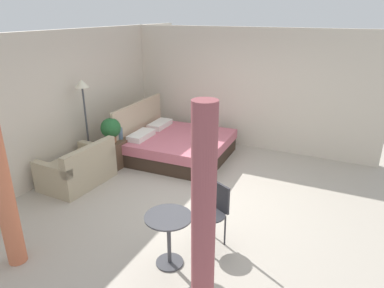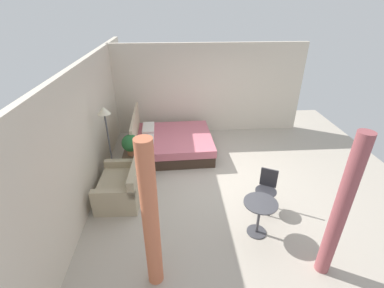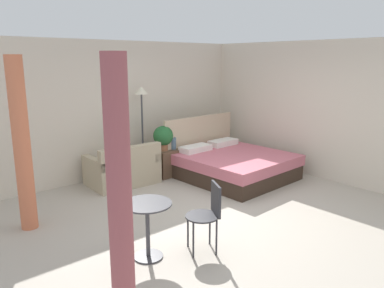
{
  "view_description": "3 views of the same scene",
  "coord_description": "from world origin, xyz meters",
  "px_view_note": "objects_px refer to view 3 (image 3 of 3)",
  "views": [
    {
      "loc": [
        -4.77,
        -2.19,
        3.0
      ],
      "look_at": [
        0.11,
        0.16,
        0.91
      ],
      "focal_mm": 32.27,
      "sensor_mm": 36.0,
      "label": 1
    },
    {
      "loc": [
        -5.2,
        1.02,
        3.76
      ],
      "look_at": [
        0.16,
        0.67,
        0.88
      ],
      "focal_mm": 25.31,
      "sensor_mm": 36.0,
      "label": 2
    },
    {
      "loc": [
        -3.98,
        -3.85,
        2.33
      ],
      "look_at": [
        -0.14,
        0.61,
        1.0
      ],
      "focal_mm": 35.14,
      "sensor_mm": 36.0,
      "label": 3
    }
  ],
  "objects_px": {
    "nightstand": "(168,163)",
    "vase": "(173,143)",
    "potted_plant": "(163,137)",
    "bed": "(231,164)",
    "floor_lamp": "(142,105)",
    "couch": "(123,170)",
    "balcony_table": "(147,220)",
    "cafe_chair_near_window": "(208,210)"
  },
  "relations": [
    {
      "from": "bed",
      "to": "floor_lamp",
      "type": "relative_size",
      "value": 1.17
    },
    {
      "from": "couch",
      "to": "floor_lamp",
      "type": "relative_size",
      "value": 0.7
    },
    {
      "from": "bed",
      "to": "floor_lamp",
      "type": "distance_m",
      "value": 2.16
    },
    {
      "from": "potted_plant",
      "to": "balcony_table",
      "type": "relative_size",
      "value": 0.71
    },
    {
      "from": "vase",
      "to": "bed",
      "type": "bearing_deg",
      "value": -47.81
    },
    {
      "from": "nightstand",
      "to": "vase",
      "type": "xyz_separation_m",
      "value": [
        0.12,
        -0.04,
        0.39
      ]
    },
    {
      "from": "bed",
      "to": "vase",
      "type": "bearing_deg",
      "value": 132.19
    },
    {
      "from": "nightstand",
      "to": "potted_plant",
      "type": "bearing_deg",
      "value": -179.18
    },
    {
      "from": "bed",
      "to": "vase",
      "type": "height_order",
      "value": "bed"
    },
    {
      "from": "bed",
      "to": "cafe_chair_near_window",
      "type": "relative_size",
      "value": 2.45
    },
    {
      "from": "potted_plant",
      "to": "cafe_chair_near_window",
      "type": "bearing_deg",
      "value": -116.35
    },
    {
      "from": "potted_plant",
      "to": "vase",
      "type": "xyz_separation_m",
      "value": [
        0.22,
        -0.04,
        -0.16
      ]
    },
    {
      "from": "nightstand",
      "to": "floor_lamp",
      "type": "distance_m",
      "value": 1.28
    },
    {
      "from": "couch",
      "to": "vase",
      "type": "xyz_separation_m",
      "value": [
        1.09,
        -0.16,
        0.39
      ]
    },
    {
      "from": "couch",
      "to": "nightstand",
      "type": "xyz_separation_m",
      "value": [
        0.97,
        -0.12,
        -0.0
      ]
    },
    {
      "from": "nightstand",
      "to": "potted_plant",
      "type": "xyz_separation_m",
      "value": [
        -0.1,
        -0.0,
        0.56
      ]
    },
    {
      "from": "balcony_table",
      "to": "cafe_chair_near_window",
      "type": "xyz_separation_m",
      "value": [
        0.66,
        -0.34,
        0.05
      ]
    },
    {
      "from": "nightstand",
      "to": "cafe_chair_near_window",
      "type": "xyz_separation_m",
      "value": [
        -1.49,
        -2.8,
        0.25
      ]
    },
    {
      "from": "nightstand",
      "to": "potted_plant",
      "type": "distance_m",
      "value": 0.56
    },
    {
      "from": "couch",
      "to": "vase",
      "type": "distance_m",
      "value": 1.16
    },
    {
      "from": "balcony_table",
      "to": "vase",
      "type": "bearing_deg",
      "value": 46.82
    },
    {
      "from": "couch",
      "to": "balcony_table",
      "type": "bearing_deg",
      "value": -114.72
    },
    {
      "from": "vase",
      "to": "balcony_table",
      "type": "distance_m",
      "value": 3.33
    },
    {
      "from": "couch",
      "to": "nightstand",
      "type": "bearing_deg",
      "value": -6.89
    },
    {
      "from": "nightstand",
      "to": "vase",
      "type": "height_order",
      "value": "vase"
    },
    {
      "from": "couch",
      "to": "balcony_table",
      "type": "distance_m",
      "value": 2.85
    },
    {
      "from": "bed",
      "to": "cafe_chair_near_window",
      "type": "bearing_deg",
      "value": -141.91
    },
    {
      "from": "couch",
      "to": "cafe_chair_near_window",
      "type": "xyz_separation_m",
      "value": [
        -0.52,
        -2.92,
        0.25
      ]
    },
    {
      "from": "vase",
      "to": "cafe_chair_near_window",
      "type": "xyz_separation_m",
      "value": [
        -1.61,
        -2.76,
        -0.14
      ]
    },
    {
      "from": "nightstand",
      "to": "floor_lamp",
      "type": "xyz_separation_m",
      "value": [
        -0.31,
        0.42,
        1.17
      ]
    },
    {
      "from": "bed",
      "to": "couch",
      "type": "height_order",
      "value": "bed"
    },
    {
      "from": "bed",
      "to": "couch",
      "type": "distance_m",
      "value": 2.15
    },
    {
      "from": "couch",
      "to": "potted_plant",
      "type": "distance_m",
      "value": 1.03
    },
    {
      "from": "couch",
      "to": "balcony_table",
      "type": "relative_size",
      "value": 1.82
    },
    {
      "from": "bed",
      "to": "cafe_chair_near_window",
      "type": "height_order",
      "value": "bed"
    },
    {
      "from": "vase",
      "to": "floor_lamp",
      "type": "distance_m",
      "value": 1.0
    },
    {
      "from": "balcony_table",
      "to": "cafe_chair_near_window",
      "type": "relative_size",
      "value": 0.81
    },
    {
      "from": "bed",
      "to": "floor_lamp",
      "type": "xyz_separation_m",
      "value": [
        -1.23,
        1.34,
        1.17
      ]
    },
    {
      "from": "couch",
      "to": "cafe_chair_near_window",
      "type": "distance_m",
      "value": 2.98
    },
    {
      "from": "nightstand",
      "to": "potted_plant",
      "type": "height_order",
      "value": "potted_plant"
    },
    {
      "from": "balcony_table",
      "to": "bed",
      "type": "bearing_deg",
      "value": 26.7
    },
    {
      "from": "cafe_chair_near_window",
      "to": "floor_lamp",
      "type": "bearing_deg",
      "value": 69.93
    }
  ]
}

